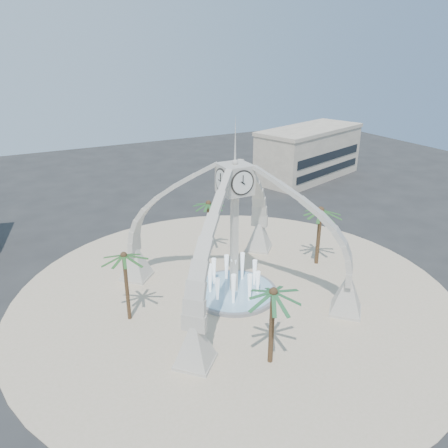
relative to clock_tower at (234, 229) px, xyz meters
name	(u,v)px	position (x,y,z in m)	size (l,w,h in m)	color
ground	(234,294)	(0.00, 0.00, -6.49)	(140.00, 140.00, 0.00)	#282828
plaza	(234,293)	(0.00, 0.00, -6.46)	(40.00, 40.00, 0.06)	beige
clock_tower	(234,229)	(0.00, 0.00, 0.00)	(17.94, 17.94, 16.30)	#BCB5A7
fountain	(234,291)	(0.00, 0.00, -6.20)	(8.00, 8.00, 3.62)	gray
building_ne	(309,153)	(30.00, 28.00, -2.18)	(21.87, 14.17, 8.60)	beige
palm_east	(321,211)	(10.63, 1.30, -0.54)	(4.93, 4.93, 6.84)	brown
palm_west	(124,256)	(-9.70, 0.52, -0.62)	(4.48, 4.48, 6.62)	brown
palm_north	(208,204)	(1.65, 8.69, -0.69)	(4.53, 4.53, 6.60)	brown
palm_south	(273,293)	(-2.18, -9.45, -0.71)	(4.23, 4.23, 6.60)	brown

